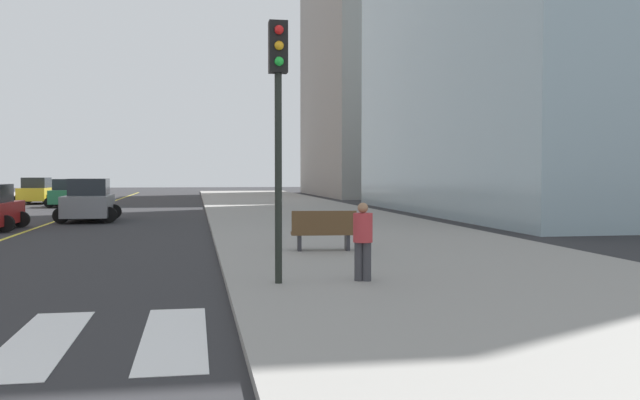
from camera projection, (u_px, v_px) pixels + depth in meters
sidewalk_kerb_east at (345, 232)px, 26.74m from camera, size 10.00×120.00×0.15m
lane_divider_paint at (89, 210)px, 44.30m from camera, size 0.16×80.00×0.01m
parking_garage_concrete at (403, 79)px, 73.11m from camera, size 18.00×24.00×24.16m
car_gray_second at (89, 201)px, 33.90m from camera, size 2.94×4.63×2.05m
car_yellow_third at (37, 191)px, 53.23m from camera, size 2.85×4.48×1.98m
car_green_fourth at (68, 194)px, 48.34m from camera, size 2.69×4.29×1.91m
traffic_light_near_corner at (278, 101)px, 13.69m from camera, size 0.36×0.41×5.10m
park_bench at (324, 231)px, 19.62m from camera, size 1.84×0.71×1.12m
pedestrian_waiting_east at (363, 238)px, 14.11m from camera, size 0.39×0.39×1.57m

